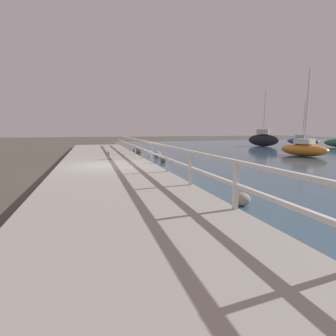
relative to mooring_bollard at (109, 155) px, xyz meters
name	(u,v)px	position (x,y,z in m)	size (l,w,h in m)	color
ground_plane	(108,171)	(-0.25, -2.56, -0.54)	(120.00, 120.00, 0.00)	#4C473D
dock_walkway	(108,168)	(-0.25, -2.56, -0.39)	(4.74, 36.00, 0.30)	#9E998E
railing	(152,149)	(2.01, -2.56, 0.50)	(0.10, 32.50, 1.10)	silver
boulder_near_dock	(157,154)	(3.69, 3.20, -0.32)	(0.60, 0.54, 0.45)	gray
boulder_downstream	(242,199)	(2.86, -9.58, -0.36)	(0.48, 0.43, 0.36)	gray
boulder_upstream	(138,150)	(2.74, 6.14, -0.24)	(0.80, 0.72, 0.60)	#666056
boulder_far_strip	(142,150)	(3.60, 8.58, -0.40)	(0.37, 0.33, 0.28)	slate
boulder_mid_strip	(163,159)	(3.34, 0.16, -0.37)	(0.47, 0.42, 0.35)	#666056
mooring_bollard	(109,155)	(0.00, 0.00, 0.00)	(0.17, 0.17, 0.48)	gray
sailboat_black	(263,139)	(19.02, 11.64, 0.31)	(2.45, 3.94, 6.49)	black
sailboat_blue	(302,141)	(25.79, 12.59, 0.01)	(2.45, 4.59, 5.76)	#2D4C9E
sailboat_orange	(304,149)	(14.70, 0.72, 0.02)	(2.65, 3.93, 6.51)	orange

